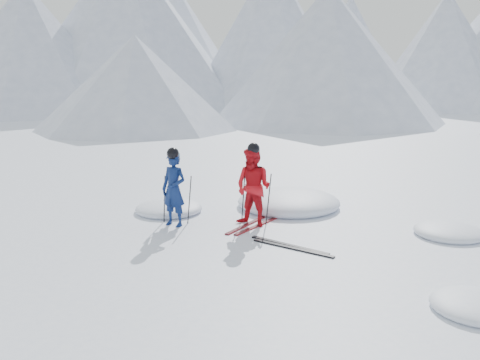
% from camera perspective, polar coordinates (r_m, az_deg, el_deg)
% --- Properties ---
extents(ground, '(160.00, 160.00, 0.00)m').
position_cam_1_polar(ground, '(9.73, 11.03, -7.68)').
color(ground, white).
rests_on(ground, ground).
extents(mountain_range, '(106.15, 62.94, 15.53)m').
position_cam_1_polar(mountain_range, '(44.85, 24.41, 15.20)').
color(mountain_range, '#B2BCD1').
rests_on(mountain_range, ground).
extents(skier_blue, '(0.65, 0.50, 1.60)m').
position_cam_1_polar(skier_blue, '(10.93, -7.44, -1.06)').
color(skier_blue, navy).
rests_on(skier_blue, ground).
extents(skier_red, '(0.97, 0.85, 1.70)m').
position_cam_1_polar(skier_red, '(10.83, 1.51, -0.81)').
color(skier_red, red).
rests_on(skier_red, ground).
extents(pole_blue_left, '(0.11, 0.08, 1.06)m').
position_cam_1_polar(pole_blue_left, '(11.25, -8.47, -2.12)').
color(pole_blue_left, black).
rests_on(pole_blue_left, ground).
extents(pole_blue_right, '(0.11, 0.07, 1.06)m').
position_cam_1_polar(pole_blue_right, '(11.11, -5.69, -2.22)').
color(pole_blue_right, black).
rests_on(pole_blue_right, ground).
extents(pole_red_left, '(0.11, 0.09, 1.13)m').
position_cam_1_polar(pole_red_left, '(11.21, 0.38, -1.86)').
color(pole_red_left, black).
rests_on(pole_red_left, ground).
extents(pole_red_right, '(0.11, 0.08, 1.13)m').
position_cam_1_polar(pole_red_right, '(10.96, 3.22, -2.20)').
color(pole_red_right, black).
rests_on(pole_red_right, ground).
extents(ski_worn_left, '(0.50, 1.67, 0.03)m').
position_cam_1_polar(ski_worn_left, '(11.07, 0.88, -4.99)').
color(ski_worn_left, black).
rests_on(ski_worn_left, ground).
extents(ski_worn_right, '(0.62, 1.64, 0.03)m').
position_cam_1_polar(ski_worn_right, '(11.01, 2.09, -5.09)').
color(ski_worn_right, black).
rests_on(ski_worn_right, ground).
extents(ski_loose_a, '(1.63, 0.67, 0.03)m').
position_cam_1_polar(ski_loose_a, '(9.80, 5.52, -7.29)').
color(ski_loose_a, black).
rests_on(ski_loose_a, ground).
extents(ski_loose_b, '(1.64, 0.61, 0.03)m').
position_cam_1_polar(ski_loose_b, '(9.64, 5.92, -7.63)').
color(ski_loose_b, black).
rests_on(ski_loose_b, ground).
extents(snow_lumps, '(7.72, 6.64, 0.56)m').
position_cam_1_polar(snow_lumps, '(11.90, 5.95, -3.94)').
color(snow_lumps, white).
rests_on(snow_lumps, ground).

